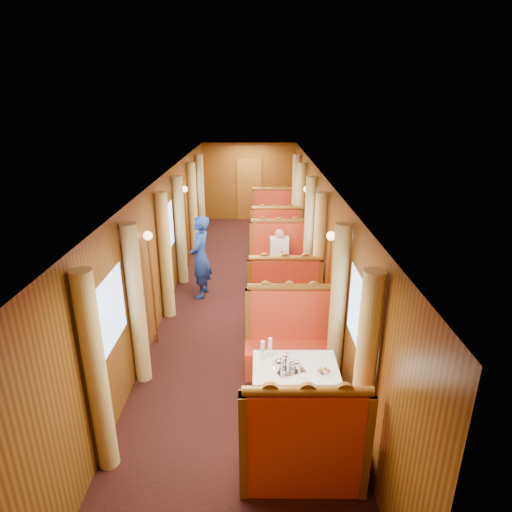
{
  "coord_description": "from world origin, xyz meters",
  "views": [
    {
      "loc": [
        0.28,
        -7.96,
        3.87
      ],
      "look_at": [
        0.25,
        -0.41,
        1.05
      ],
      "focal_mm": 30.0,
      "sensor_mm": 36.0,
      "label": 1
    }
  ],
  "objects_px": {
    "passenger": "(279,250)",
    "table_mid": "(281,280)",
    "teapot_back": "(286,360)",
    "banquette_far_aft": "(273,218)",
    "teapot_right": "(297,367)",
    "steward": "(200,257)",
    "banquette_far_fwd": "(276,239)",
    "rose_vase_far": "(274,210)",
    "fruit_plate": "(324,372)",
    "teapot_left": "(279,367)",
    "rose_vase_mid": "(282,254)",
    "banquette_near_fwd": "(302,451)",
    "banquette_mid_aft": "(279,260)",
    "table_far": "(274,230)",
    "banquette_near_aft": "(289,344)",
    "tea_tray": "(289,370)",
    "table_near": "(295,391)",
    "banquette_mid_fwd": "(284,300)"
  },
  "relations": [
    {
      "from": "banquette_far_aft",
      "to": "banquette_mid_aft",
      "type": "bearing_deg",
      "value": -90.0
    },
    {
      "from": "table_near",
      "to": "banquette_near_aft",
      "type": "distance_m",
      "value": 1.02
    },
    {
      "from": "teapot_right",
      "to": "passenger",
      "type": "relative_size",
      "value": 0.19
    },
    {
      "from": "fruit_plate",
      "to": "passenger",
      "type": "xyz_separation_m",
      "value": [
        -0.33,
        4.4,
        -0.03
      ]
    },
    {
      "from": "rose_vase_mid",
      "to": "passenger",
      "type": "bearing_deg",
      "value": 91.03
    },
    {
      "from": "teapot_right",
      "to": "steward",
      "type": "distance_m",
      "value": 3.99
    },
    {
      "from": "banquette_mid_aft",
      "to": "steward",
      "type": "bearing_deg",
      "value": -149.43
    },
    {
      "from": "fruit_plate",
      "to": "teapot_left",
      "type": "bearing_deg",
      "value": 176.57
    },
    {
      "from": "banquette_mid_fwd",
      "to": "steward",
      "type": "distance_m",
      "value": 1.99
    },
    {
      "from": "tea_tray",
      "to": "teapot_right",
      "type": "height_order",
      "value": "teapot_right"
    },
    {
      "from": "teapot_back",
      "to": "banquette_far_aft",
      "type": "bearing_deg",
      "value": 85.28
    },
    {
      "from": "banquette_near_fwd",
      "to": "banquette_far_fwd",
      "type": "distance_m",
      "value": 7.0
    },
    {
      "from": "table_near",
      "to": "steward",
      "type": "xyz_separation_m",
      "value": [
        -1.62,
        3.56,
        0.47
      ]
    },
    {
      "from": "steward",
      "to": "table_near",
      "type": "bearing_deg",
      "value": 31.44
    },
    {
      "from": "banquette_mid_fwd",
      "to": "teapot_right",
      "type": "xyz_separation_m",
      "value": [
        0.01,
        -2.58,
        0.38
      ]
    },
    {
      "from": "table_near",
      "to": "fruit_plate",
      "type": "height_order",
      "value": "fruit_plate"
    },
    {
      "from": "steward",
      "to": "passenger",
      "type": "height_order",
      "value": "steward"
    },
    {
      "from": "banquette_far_aft",
      "to": "passenger",
      "type": "height_order",
      "value": "banquette_far_aft"
    },
    {
      "from": "table_far",
      "to": "banquette_near_aft",
      "type": "bearing_deg",
      "value": -90.0
    },
    {
      "from": "banquette_near_aft",
      "to": "steward",
      "type": "xyz_separation_m",
      "value": [
        -1.62,
        2.54,
        0.43
      ]
    },
    {
      "from": "table_far",
      "to": "fruit_plate",
      "type": "relative_size",
      "value": 4.92
    },
    {
      "from": "banquette_near_fwd",
      "to": "teapot_left",
      "type": "distance_m",
      "value": 1.01
    },
    {
      "from": "table_mid",
      "to": "passenger",
      "type": "relative_size",
      "value": 1.38
    },
    {
      "from": "table_mid",
      "to": "teapot_back",
      "type": "xyz_separation_m",
      "value": [
        -0.12,
        -3.45,
        0.44
      ]
    },
    {
      "from": "passenger",
      "to": "banquette_mid_aft",
      "type": "bearing_deg",
      "value": 90.0
    },
    {
      "from": "table_mid",
      "to": "steward",
      "type": "xyz_separation_m",
      "value": [
        -1.62,
        0.06,
        0.47
      ]
    },
    {
      "from": "banquette_far_fwd",
      "to": "banquette_far_aft",
      "type": "xyz_separation_m",
      "value": [
        0.0,
        2.03,
        0.0
      ]
    },
    {
      "from": "passenger",
      "to": "table_mid",
      "type": "bearing_deg",
      "value": -90.0
    },
    {
      "from": "banquette_mid_fwd",
      "to": "table_mid",
      "type": "bearing_deg",
      "value": 90.0
    },
    {
      "from": "table_near",
      "to": "teapot_left",
      "type": "relative_size",
      "value": 6.3
    },
    {
      "from": "rose_vase_far",
      "to": "teapot_right",
      "type": "bearing_deg",
      "value": -89.76
    },
    {
      "from": "banquette_far_fwd",
      "to": "banquette_mid_aft",
      "type": "bearing_deg",
      "value": -90.0
    },
    {
      "from": "teapot_right",
      "to": "teapot_back",
      "type": "distance_m",
      "value": 0.19
    },
    {
      "from": "tea_tray",
      "to": "teapot_left",
      "type": "xyz_separation_m",
      "value": [
        -0.12,
        -0.03,
        0.06
      ]
    },
    {
      "from": "table_mid",
      "to": "fruit_plate",
      "type": "distance_m",
      "value": 3.67
    },
    {
      "from": "tea_tray",
      "to": "banquette_near_fwd",
      "type": "bearing_deg",
      "value": -84.78
    },
    {
      "from": "table_far",
      "to": "banquette_far_aft",
      "type": "bearing_deg",
      "value": 90.0
    },
    {
      "from": "banquette_far_fwd",
      "to": "rose_vase_far",
      "type": "bearing_deg",
      "value": 91.4
    },
    {
      "from": "table_mid",
      "to": "table_near",
      "type": "bearing_deg",
      "value": -90.0
    },
    {
      "from": "banquette_mid_aft",
      "to": "tea_tray",
      "type": "bearing_deg",
      "value": -91.07
    },
    {
      "from": "banquette_near_fwd",
      "to": "teapot_left",
      "type": "xyz_separation_m",
      "value": [
        -0.21,
        0.91,
        0.39
      ]
    },
    {
      "from": "table_mid",
      "to": "banquette_mid_aft",
      "type": "height_order",
      "value": "banquette_mid_aft"
    },
    {
      "from": "table_near",
      "to": "banquette_far_aft",
      "type": "distance_m",
      "value": 8.01
    },
    {
      "from": "banquette_near_aft",
      "to": "steward",
      "type": "relative_size",
      "value": 0.79
    },
    {
      "from": "banquette_near_fwd",
      "to": "teapot_back",
      "type": "height_order",
      "value": "banquette_near_fwd"
    },
    {
      "from": "table_near",
      "to": "tea_tray",
      "type": "relative_size",
      "value": 3.09
    },
    {
      "from": "table_near",
      "to": "banquette_mid_fwd",
      "type": "relative_size",
      "value": 0.78
    },
    {
      "from": "banquette_far_fwd",
      "to": "tea_tray",
      "type": "distance_m",
      "value": 6.07
    },
    {
      "from": "teapot_left",
      "to": "rose_vase_mid",
      "type": "bearing_deg",
      "value": 100.46
    },
    {
      "from": "table_mid",
      "to": "tea_tray",
      "type": "height_order",
      "value": "tea_tray"
    }
  ]
}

